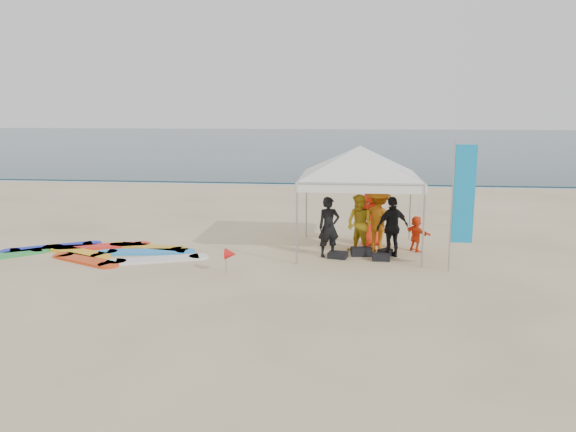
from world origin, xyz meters
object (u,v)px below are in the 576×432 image
Objects in this scene: person_orange_a at (379,220)px; person_orange_b at (371,217)px; person_seated at (416,234)px; feather_flag at (463,196)px; person_yellow at (359,224)px; person_black_b at (392,227)px; marker_pennant at (231,254)px; person_black_a at (329,227)px; canopy_tent at (360,146)px; surfboard_spread at (100,252)px.

person_orange_a reaches higher than person_orange_b.
person_seated is 2.58m from feather_flag.
person_yellow is 0.99× the size of person_black_b.
person_seated reaches higher than marker_pennant.
person_black_b is at bearing 26.57° from marker_pennant.
person_black_a is at bearing 54.41° from person_orange_a.
person_orange_b reaches higher than person_black_a.
person_yellow reaches higher than marker_pennant.
canopy_tent is at bearing 143.47° from feather_flag.
person_black_a is at bearing -24.55° from person_black_b.
surfboard_spread is at bearing -133.80° from person_yellow.
surfboard_spread is at bearing -25.77° from person_black_b.
canopy_tent is at bearing 39.77° from marker_pennant.
person_seated is at bearing 54.21° from person_yellow.
canopy_tent is at bearing -62.21° from person_black_b.
person_orange_b reaches higher than marker_pennant.
marker_pennant is at bearing 16.92° from person_orange_b.
marker_pennant is (-3.74, -2.60, -0.43)m from person_orange_a.
person_black_a is 0.97× the size of person_orange_b.
person_yellow is 0.90× the size of person_orange_a.
surfboard_spread is (-7.31, -0.81, -0.80)m from person_yellow.
person_seated is (1.62, 0.42, -0.32)m from person_yellow.
person_orange_b reaches higher than person_yellow.
person_black_a is 1.56m from person_orange_a.
person_black_b is at bearing -16.75° from person_black_a.
person_black_b reaches higher than person_seated.
person_orange_b is at bearing -98.13° from person_black_b.
person_yellow is 2.63× the size of marker_pennant.
person_seated is at bearing 4.76° from canopy_tent.
person_seated is at bearing 112.96° from feather_flag.
feather_flag is at bearing -4.42° from surfboard_spread.
person_black_b is 1.45m from person_orange_b.
marker_pennant is at bearing -162.50° from person_black_a.
person_yellow is 0.94m from person_black_b.
person_black_a is 0.96m from person_yellow.
person_orange_b reaches higher than person_black_b.
marker_pennant is at bearing -103.72° from person_yellow.
person_orange_a is 0.66m from person_black_b.
person_yellow is 3.99m from marker_pennant.
person_yellow is 0.37× the size of canopy_tent.
person_yellow is at bearing -48.81° from person_black_b.
person_black_a is at bearing 75.18° from person_seated.
person_orange_b is 7.94m from surfboard_spread.
person_seated is (2.47, 0.87, -0.32)m from person_black_a.
person_orange_b is 0.28× the size of surfboard_spread.
person_black_b is (1.73, 0.14, 0.01)m from person_black_a.
feather_flag is (0.84, -1.98, 1.41)m from person_seated.
person_orange_a is at bearing 64.05° from person_yellow.
feather_flag reaches higher than person_orange_b.
surfboard_spread is at bearing -13.15° from person_orange_b.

